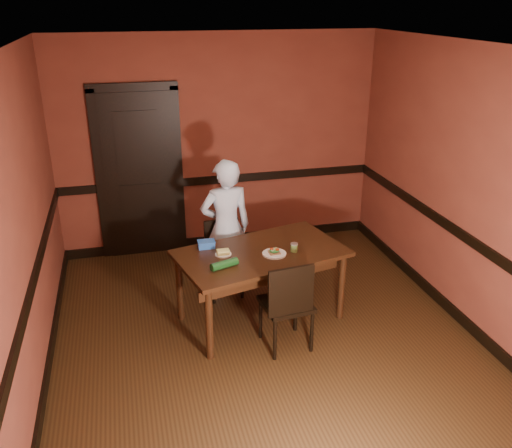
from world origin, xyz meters
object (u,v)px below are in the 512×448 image
chair_far (223,260)px  cheese_saucer (223,253)px  person (226,228)px  dining_table (261,285)px  sandwich_plate (274,253)px  chair_near (286,302)px  sauce_jar (294,247)px  food_tub (206,244)px

chair_far → cheese_saucer: (-0.10, -0.57, 0.36)m
cheese_saucer → person: bearing=76.4°
dining_table → person: size_ratio=1.06×
sandwich_plate → chair_near: bearing=-89.6°
person → sandwich_plate: person is taller
chair_far → sandwich_plate: chair_far is taller
dining_table → sandwich_plate: bearing=-55.8°
chair_near → sauce_jar: bearing=-121.6°
chair_near → sauce_jar: size_ratio=10.67×
dining_table → chair_near: chair_near is taller
food_tub → sauce_jar: bearing=-18.6°
person → sandwich_plate: bearing=109.3°
cheese_saucer → chair_near: bearing=-47.1°
chair_near → sandwich_plate: size_ratio=3.93×
chair_near → food_tub: 1.00m
chair_far → food_tub: 0.58m
sandwich_plate → chair_far: bearing=119.4°
chair_far → person: size_ratio=0.54×
cheese_saucer → dining_table: bearing=-2.6°
chair_far → sauce_jar: bearing=-54.8°
sandwich_plate → cheese_saucer: size_ratio=1.46×
person → sauce_jar: bearing=121.8°
chair_far → cheese_saucer: chair_far is taller
person → cheese_saucer: bearing=72.2°
person → dining_table: bearing=104.3°
sandwich_plate → food_tub: (-0.61, 0.31, 0.02)m
cheese_saucer → sandwich_plate: bearing=-13.4°
cheese_saucer → food_tub: size_ratio=0.92×
chair_near → person: 1.24m
dining_table → sauce_jar: sauce_jar is taller
chair_far → dining_table: bearing=-71.3°
person → sauce_jar: person is taller
cheese_saucer → chair_far: bearing=80.1°
person → sauce_jar: (0.53, -0.73, 0.04)m
food_tub → person: bearing=58.1°
chair_far → food_tub: size_ratio=4.76×
chair_far → sandwich_plate: size_ratio=3.54×
chair_near → food_tub: bearing=-55.6°
chair_far → chair_near: bearing=-77.0°
sauce_jar → cheese_saucer: bearing=172.1°
chair_near → sauce_jar: 0.58m
food_tub → chair_near: bearing=-48.3°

